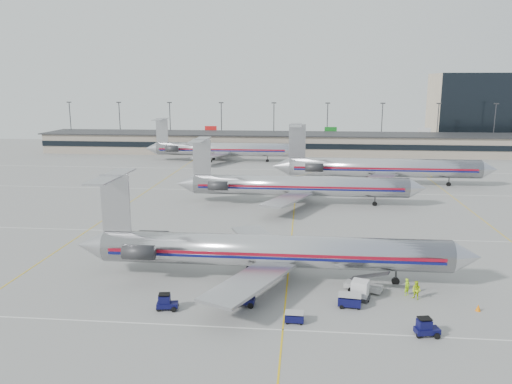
# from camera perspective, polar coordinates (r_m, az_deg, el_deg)

# --- Properties ---
(ground) EXTENTS (260.00, 260.00, 0.00)m
(ground) POSITION_cam_1_polar(r_m,az_deg,el_deg) (61.80, 3.84, -7.73)
(ground) COLOR gray
(ground) RESTS_ON ground
(apron_markings) EXTENTS (160.00, 0.15, 0.02)m
(apron_markings) POSITION_cam_1_polar(r_m,az_deg,el_deg) (71.28, 4.10, -5.00)
(apron_markings) COLOR silver
(apron_markings) RESTS_ON ground
(terminal) EXTENTS (162.00, 17.00, 6.25)m
(terminal) POSITION_cam_1_polar(r_m,az_deg,el_deg) (157.11, 5.01, 5.57)
(terminal) COLOR gray
(terminal) RESTS_ON ground
(light_mast_row) EXTENTS (163.60, 0.40, 15.28)m
(light_mast_row) POSITION_cam_1_polar(r_m,az_deg,el_deg) (170.57, 5.10, 7.91)
(light_mast_row) COLOR #38383D
(light_mast_row) RESTS_ON ground
(distant_building) EXTENTS (30.00, 20.00, 25.00)m
(distant_building) POSITION_cam_1_polar(r_m,az_deg,el_deg) (195.86, 23.84, 8.63)
(distant_building) COLOR tan
(distant_building) RESTS_ON ground
(jet_foreground) EXTENTS (44.10, 25.97, 11.54)m
(jet_foreground) POSITION_cam_1_polar(r_m,az_deg,el_deg) (54.66, 1.01, -6.67)
(jet_foreground) COLOR silver
(jet_foreground) RESTS_ON ground
(jet_second_row) EXTENTS (44.58, 26.25, 11.67)m
(jet_second_row) POSITION_cam_1_polar(r_m,az_deg,el_deg) (89.35, 4.41, 0.74)
(jet_second_row) COLOR silver
(jet_second_row) RESTS_ON ground
(jet_third_row) EXTENTS (47.25, 29.06, 12.92)m
(jet_third_row) POSITION_cam_1_polar(r_m,az_deg,el_deg) (109.61, 13.84, 2.74)
(jet_third_row) COLOR silver
(jet_third_row) RESTS_ON ground
(jet_back_row) EXTENTS (43.67, 26.86, 11.94)m
(jet_back_row) POSITION_cam_1_polar(r_m,az_deg,el_deg) (140.24, -4.26, 4.92)
(jet_back_row) COLOR silver
(jet_back_row) RESTS_ON ground
(tug_left) EXTENTS (2.12, 1.28, 1.62)m
(tug_left) POSITION_cam_1_polar(r_m,az_deg,el_deg) (49.26, -10.24, -12.32)
(tug_left) COLOR #0A0A37
(tug_left) RESTS_ON ground
(tug_center) EXTENTS (2.42, 1.28, 1.93)m
(tug_center) POSITION_cam_1_polar(r_m,az_deg,el_deg) (49.27, -1.74, -11.93)
(tug_center) COLOR #0A0A37
(tug_center) RESTS_ON ground
(tug_right) EXTENTS (2.21, 1.42, 1.66)m
(tug_right) POSITION_cam_1_polar(r_m,az_deg,el_deg) (46.24, 18.83, -14.48)
(tug_right) COLOR #0A0A37
(tug_right) RESTS_ON ground
(cart_inner) EXTENTS (1.72, 1.20, 0.96)m
(cart_inner) POSITION_cam_1_polar(r_m,az_deg,el_deg) (46.43, 4.41, -14.04)
(cart_inner) COLOR #0A0A37
(cart_inner) RESTS_ON ground
(cart_outer) EXTENTS (2.34, 1.73, 1.24)m
(cart_outer) POSITION_cam_1_polar(r_m,az_deg,el_deg) (49.99, 10.65, -12.06)
(cart_outer) COLOR #0A0A37
(cart_outer) RESTS_ON ground
(uld_container) EXTENTS (2.28, 2.08, 1.99)m
(uld_container) POSITION_cam_1_polar(r_m,az_deg,el_deg) (51.54, 11.79, -10.92)
(uld_container) COLOR #2D2D30
(uld_container) RESTS_ON ground
(belt_loader) EXTENTS (4.63, 2.74, 2.38)m
(belt_loader) POSITION_cam_1_polar(r_m,az_deg,el_deg) (53.83, 12.27, -10.35)
(belt_loader) COLOR #969696
(belt_loader) RESTS_ON ground
(ramp_worker_near) EXTENTS (0.77, 0.74, 1.78)m
(ramp_worker_near) POSITION_cam_1_polar(r_m,az_deg,el_deg) (53.79, 16.88, -10.33)
(ramp_worker_near) COLOR #AFF216
(ramp_worker_near) RESTS_ON ground
(ramp_worker_far) EXTENTS (1.17, 1.16, 1.91)m
(ramp_worker_far) POSITION_cam_1_polar(r_m,az_deg,el_deg) (53.01, 17.85, -10.66)
(ramp_worker_far) COLOR #B6DA14
(ramp_worker_far) RESTS_ON ground
(cone_right) EXTENTS (0.62, 0.62, 0.67)m
(cone_right) POSITION_cam_1_polar(r_m,az_deg,el_deg) (52.80, 24.06, -11.98)
(cone_right) COLOR orange
(cone_right) RESTS_ON ground
(cone_left) EXTENTS (0.55, 0.55, 0.57)m
(cone_left) POSITION_cam_1_polar(r_m,az_deg,el_deg) (51.44, -10.82, -11.80)
(cone_left) COLOR orange
(cone_left) RESTS_ON ground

